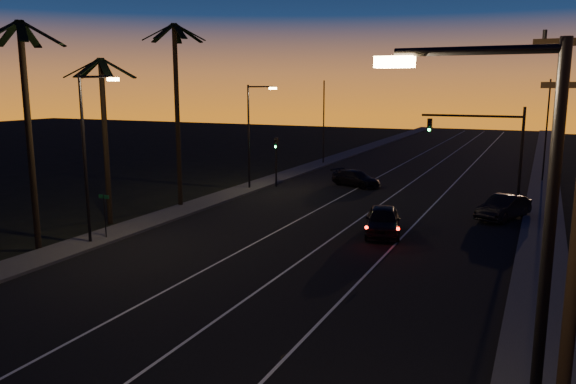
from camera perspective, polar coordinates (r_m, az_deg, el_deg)
The scene contains 20 objects.
road at distance 34.94m, azimuth 5.74°, elevation -3.23°, with size 20.00×170.00×0.01m, color black.
sidewalk_left at distance 39.85m, azimuth -9.68°, elevation -1.49°, with size 2.40×170.00×0.16m, color #363634.
sidewalk_right at distance 33.20m, azimuth 24.42°, elevation -4.77°, with size 2.40×170.00×0.16m, color #363634.
lane_stripe_left at distance 35.98m, azimuth 1.21°, elevation -2.75°, with size 0.12×160.00×0.01m, color silver.
lane_stripe_mid at distance 34.78m, azimuth 6.52°, elevation -3.29°, with size 0.12×160.00×0.01m, color silver.
lane_stripe_right at distance 33.91m, azimuth 12.16°, elevation -3.83°, with size 0.12×160.00×0.01m, color silver.
palm_near at distance 30.93m, azimuth -24.98°, elevation 7.28°, with size 4.25×4.16×11.53m.
palm_mid at distance 35.58m, azimuth -18.16°, elevation 6.74°, with size 4.25×4.16×10.03m.
palm_far at distance 39.55m, azimuth -11.24°, elevation 9.38°, with size 4.25×4.16×12.53m.
streetlight_left_near at distance 31.04m, azimuth -19.63°, elevation 4.42°, with size 2.55×0.26×9.00m.
streetlight_left_far at distance 45.67m, azimuth -3.68°, elevation 6.50°, with size 2.55×0.26×8.50m.
streetlight_right_near at distance 8.70m, azimuth 22.43°, elevation -10.70°, with size 2.55×0.26×9.00m.
street_sign at distance 32.39m, azimuth -18.13°, elevation -1.83°, with size 0.70×0.06×2.60m.
signal_mast at distance 42.45m, azimuth 19.53°, elevation 5.22°, with size 7.10×0.41×7.00m.
signal_post at distance 47.10m, azimuth -1.23°, elevation 3.99°, with size 0.28×0.37×4.20m.
far_pole_left at distance 61.30m, azimuth 3.64°, elevation 7.04°, with size 0.14×0.14×9.00m, color black.
far_pole_right at distance 54.28m, azimuth 24.77°, elevation 5.61°, with size 0.14×0.14×9.00m, color black.
lead_car at distance 32.60m, azimuth 9.60°, elevation -2.86°, with size 3.11×5.61×1.63m.
right_car at distance 38.35m, azimuth 21.04°, elevation -1.47°, with size 3.29×4.88×1.52m.
cross_car at distance 48.06m, azimuth 6.93°, elevation 1.39°, with size 4.95×3.51×1.33m.
Camera 1 is at (10.83, -2.15, 8.37)m, focal length 35.00 mm.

